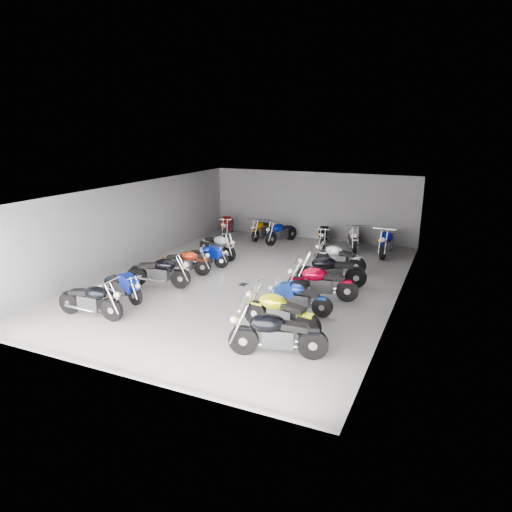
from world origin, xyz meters
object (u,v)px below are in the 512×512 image
(motorcycle_left_e, at_px, (206,256))
(motorcycle_right_d, at_px, (321,283))
(motorcycle_right_e, at_px, (331,271))
(motorcycle_back_f, at_px, (387,242))
(motorcycle_left_b, at_px, (123,286))
(motorcycle_left_f, at_px, (218,246))
(motorcycle_right_a, at_px, (277,334))
(motorcycle_right_c, at_px, (298,298))
(motorcycle_back_d, at_px, (325,235))
(drain_grate, at_px, (244,285))
(motorcycle_right_f, at_px, (339,257))
(motorcycle_back_a, at_px, (228,226))
(motorcycle_right_b, at_px, (280,312))
(motorcycle_back_c, at_px, (281,232))
(motorcycle_left_a, at_px, (91,300))
(motorcycle_left_d, at_px, (184,262))
(motorcycle_back_b, at_px, (261,229))
(motorcycle_left_c, at_px, (159,272))
(motorcycle_back_e, at_px, (353,237))

(motorcycle_left_e, bearing_deg, motorcycle_right_d, 55.34)
(motorcycle_right_e, bearing_deg, motorcycle_back_f, -32.46)
(motorcycle_left_b, height_order, motorcycle_left_f, motorcycle_left_f)
(motorcycle_right_a, bearing_deg, motorcycle_right_c, -8.24)
(motorcycle_back_d, bearing_deg, drain_grate, 72.63)
(motorcycle_right_f, height_order, motorcycle_back_a, motorcycle_back_a)
(motorcycle_right_b, bearing_deg, motorcycle_right_f, 8.44)
(drain_grate, height_order, motorcycle_back_c, motorcycle_back_c)
(motorcycle_left_a, bearing_deg, motorcycle_left_d, 172.97)
(motorcycle_left_f, height_order, motorcycle_back_c, motorcycle_left_f)
(motorcycle_left_b, relative_size, motorcycle_back_a, 0.88)
(motorcycle_back_b, bearing_deg, motorcycle_left_a, 87.41)
(drain_grate, bearing_deg, motorcycle_right_d, -4.74)
(motorcycle_right_a, distance_m, motorcycle_right_e, 5.26)
(motorcycle_right_c, xyz_separation_m, motorcycle_right_f, (0.03, 4.51, 0.04))
(motorcycle_left_c, xyz_separation_m, motorcycle_left_f, (0.07, 3.94, -0.02))
(motorcycle_left_e, relative_size, motorcycle_right_b, 0.78)
(motorcycle_left_b, height_order, motorcycle_back_f, motorcycle_back_f)
(motorcycle_left_a, height_order, motorcycle_back_a, motorcycle_back_a)
(motorcycle_right_f, height_order, motorcycle_back_b, motorcycle_right_f)
(motorcycle_left_c, bearing_deg, motorcycle_right_a, 47.68)
(motorcycle_right_f, xyz_separation_m, motorcycle_back_a, (-6.40, 3.25, 0.02))
(motorcycle_left_a, distance_m, motorcycle_left_b, 1.46)
(motorcycle_left_e, xyz_separation_m, motorcycle_back_d, (3.26, 5.15, 0.04))
(motorcycle_left_d, distance_m, motorcycle_right_d, 5.28)
(motorcycle_left_f, xyz_separation_m, motorcycle_right_e, (5.22, -1.57, 0.05))
(drain_grate, distance_m, motorcycle_right_d, 2.85)
(motorcycle_right_a, xyz_separation_m, motorcycle_right_e, (-0.14, 5.26, -0.00))
(motorcycle_left_c, height_order, motorcycle_left_e, motorcycle_left_c)
(motorcycle_right_c, bearing_deg, motorcycle_right_f, -2.21)
(motorcycle_back_e, distance_m, motorcycle_back_f, 1.56)
(drain_grate, distance_m, motorcycle_back_a, 7.31)
(motorcycle_left_a, relative_size, motorcycle_right_d, 0.96)
(drain_grate, xyz_separation_m, motorcycle_left_c, (-2.53, -1.36, 0.53))
(motorcycle_left_e, distance_m, motorcycle_right_b, 6.30)
(motorcycle_back_b, bearing_deg, motorcycle_right_c, 121.30)
(motorcycle_left_a, bearing_deg, motorcycle_left_b, -179.56)
(motorcycle_right_a, relative_size, motorcycle_right_e, 1.02)
(motorcycle_left_b, distance_m, motorcycle_back_e, 10.48)
(motorcycle_right_b, bearing_deg, motorcycle_left_a, 113.13)
(motorcycle_right_a, distance_m, motorcycle_right_f, 7.20)
(motorcycle_right_c, height_order, motorcycle_back_e, motorcycle_back_e)
(drain_grate, relative_size, motorcycle_back_d, 0.16)
(motorcycle_right_c, distance_m, motorcycle_back_c, 8.31)
(motorcycle_left_c, relative_size, motorcycle_right_e, 0.97)
(motorcycle_back_e, relative_size, motorcycle_back_f, 0.92)
(motorcycle_right_c, bearing_deg, drain_grate, 56.00)
(drain_grate, distance_m, motorcycle_back_d, 6.46)
(motorcycle_right_e, height_order, motorcycle_back_b, motorcycle_right_e)
(motorcycle_left_b, height_order, motorcycle_right_e, motorcycle_right_e)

